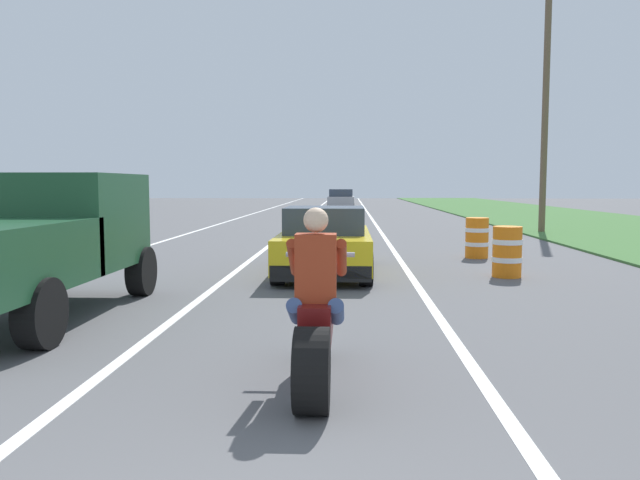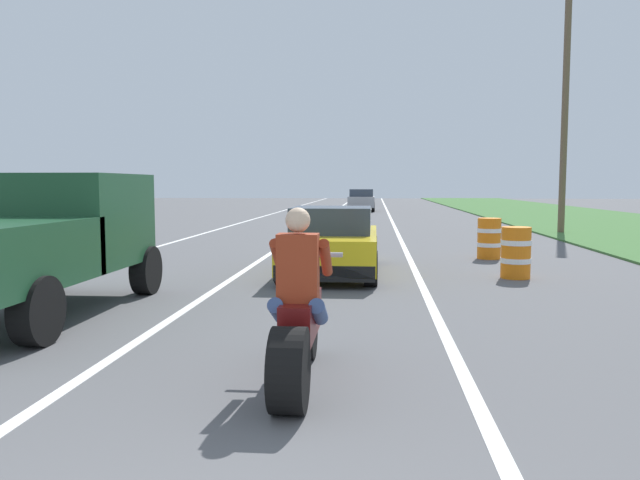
# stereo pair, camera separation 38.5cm
# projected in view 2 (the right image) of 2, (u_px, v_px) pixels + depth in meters

# --- Properties ---
(lane_stripe_left_solid) EXTENTS (0.14, 120.00, 0.01)m
(lane_stripe_left_solid) POSITION_uv_depth(u_px,v_px,m) (198.00, 235.00, 22.33)
(lane_stripe_left_solid) COLOR white
(lane_stripe_left_solid) RESTS_ON ground
(lane_stripe_right_solid) EXTENTS (0.14, 120.00, 0.01)m
(lane_stripe_right_solid) POSITION_uv_depth(u_px,v_px,m) (399.00, 236.00, 21.70)
(lane_stripe_right_solid) COLOR white
(lane_stripe_right_solid) RESTS_ON ground
(lane_stripe_centre_dashed) EXTENTS (0.14, 120.00, 0.01)m
(lane_stripe_centre_dashed) POSITION_uv_depth(u_px,v_px,m) (297.00, 236.00, 22.02)
(lane_stripe_centre_dashed) COLOR white
(lane_stripe_centre_dashed) RESTS_ON ground
(motorcycle_with_rider) EXTENTS (0.70, 2.21, 1.62)m
(motorcycle_with_rider) POSITION_uv_depth(u_px,v_px,m) (298.00, 323.00, 5.50)
(motorcycle_with_rider) COLOR black
(motorcycle_with_rider) RESTS_ON ground
(sports_car_yellow) EXTENTS (1.84, 4.30, 1.37)m
(sports_car_yellow) POSITION_uv_depth(u_px,v_px,m) (332.00, 243.00, 12.66)
(sports_car_yellow) COLOR yellow
(sports_car_yellow) RESTS_ON ground
(pickup_truck_left_lane_dark_green) EXTENTS (2.02, 4.80, 1.98)m
(pickup_truck_left_lane_dark_green) POSITION_uv_depth(u_px,v_px,m) (38.00, 236.00, 8.59)
(pickup_truck_left_lane_dark_green) COLOR #1E4C2D
(pickup_truck_left_lane_dark_green) RESTS_ON ground
(utility_pole_roadside) EXTENTS (0.24, 0.24, 8.72)m
(utility_pole_roadside) POSITION_uv_depth(u_px,v_px,m) (565.00, 114.00, 22.53)
(utility_pole_roadside) COLOR brown
(utility_pole_roadside) RESTS_ON ground
(construction_barrel_nearest) EXTENTS (0.58, 0.58, 1.00)m
(construction_barrel_nearest) POSITION_uv_depth(u_px,v_px,m) (516.00, 252.00, 12.02)
(construction_barrel_nearest) COLOR orange
(construction_barrel_nearest) RESTS_ON ground
(construction_barrel_mid) EXTENTS (0.58, 0.58, 1.00)m
(construction_barrel_mid) POSITION_uv_depth(u_px,v_px,m) (489.00, 238.00, 15.18)
(construction_barrel_mid) COLOR orange
(construction_barrel_mid) RESTS_ON ground
(distant_car_far_ahead) EXTENTS (1.80, 4.00, 1.50)m
(distant_car_far_ahead) POSITION_uv_depth(u_px,v_px,m) (362.00, 200.00, 42.23)
(distant_car_far_ahead) COLOR #99999E
(distant_car_far_ahead) RESTS_ON ground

